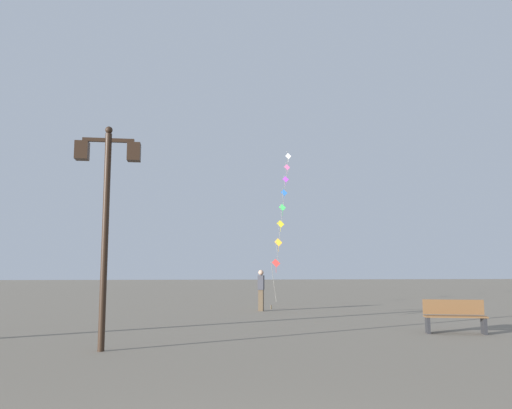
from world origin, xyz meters
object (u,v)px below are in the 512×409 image
object	(u,v)px
twin_lantern_lamp_post	(107,193)
kite_flyer	(261,289)
park_bench	(455,316)
kite_train	(282,209)

from	to	relation	value
twin_lantern_lamp_post	kite_flyer	xyz separation A→B (m)	(4.92, 10.52, -2.44)
kite_flyer	park_bench	world-z (taller)	kite_flyer
kite_train	park_bench	size ratio (longest dim) A/B	7.74
twin_lantern_lamp_post	park_bench	world-z (taller)	twin_lantern_lamp_post
twin_lantern_lamp_post	kite_train	distance (m)	19.80
kite_train	kite_flyer	world-z (taller)	kite_train
kite_flyer	kite_train	bearing A→B (deg)	-0.37
kite_train	park_bench	world-z (taller)	kite_train
kite_train	park_bench	distance (m)	17.13
twin_lantern_lamp_post	kite_train	size ratio (longest dim) A/B	0.38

